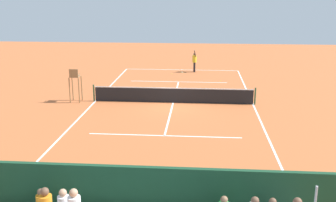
# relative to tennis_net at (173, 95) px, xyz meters

# --- Properties ---
(ground_plane) EXTENTS (60.00, 60.00, 0.00)m
(ground_plane) POSITION_rel_tennis_net_xyz_m (0.00, 0.00, -0.50)
(ground_plane) COLOR #BC6033
(court_line_markings) EXTENTS (10.10, 22.20, 0.01)m
(court_line_markings) POSITION_rel_tennis_net_xyz_m (0.00, -0.04, -0.50)
(court_line_markings) COLOR white
(court_line_markings) RESTS_ON ground
(tennis_net) EXTENTS (10.30, 0.10, 1.07)m
(tennis_net) POSITION_rel_tennis_net_xyz_m (0.00, 0.00, 0.00)
(tennis_net) COLOR black
(tennis_net) RESTS_ON ground
(backdrop_wall) EXTENTS (18.00, 0.16, 2.00)m
(backdrop_wall) POSITION_rel_tennis_net_xyz_m (0.00, 14.00, 0.50)
(backdrop_wall) COLOR #194228
(backdrop_wall) RESTS_ON ground
(umpire_chair) EXTENTS (0.67, 0.67, 2.14)m
(umpire_chair) POSITION_rel_tennis_net_xyz_m (6.20, 0.27, 0.81)
(umpire_chair) COLOR olive
(umpire_chair) RESTS_ON ground
(courtside_bench) EXTENTS (1.80, 0.40, 0.93)m
(courtside_bench) POSITION_rel_tennis_net_xyz_m (-1.82, 13.27, 0.06)
(courtside_bench) COLOR #33383D
(courtside_bench) RESTS_ON ground
(tennis_player) EXTENTS (0.42, 0.55, 1.93)m
(tennis_player) POSITION_rel_tennis_net_xyz_m (-1.15, -10.13, 0.51)
(tennis_player) COLOR black
(tennis_player) RESTS_ON ground
(tennis_racket) EXTENTS (0.58, 0.39, 0.03)m
(tennis_racket) POSITION_rel_tennis_net_xyz_m (-0.11, -9.85, -0.49)
(tennis_racket) COLOR black
(tennis_racket) RESTS_ON ground
(tennis_ball_near) EXTENTS (0.07, 0.07, 0.07)m
(tennis_ball_near) POSITION_rel_tennis_net_xyz_m (0.74, -8.99, -0.47)
(tennis_ball_near) COLOR #CCDB33
(tennis_ball_near) RESTS_ON ground
(tennis_ball_far) EXTENTS (0.07, 0.07, 0.07)m
(tennis_ball_far) POSITION_rel_tennis_net_xyz_m (-3.28, -6.62, -0.47)
(tennis_ball_far) COLOR #CCDB33
(tennis_ball_far) RESTS_ON ground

